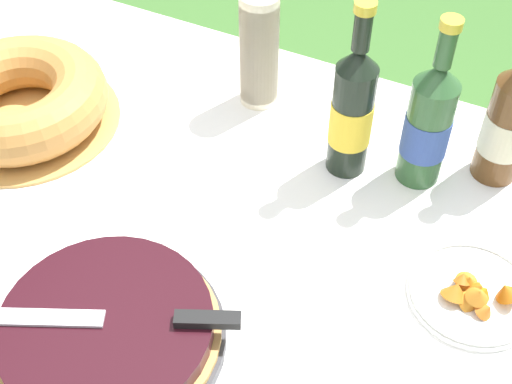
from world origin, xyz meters
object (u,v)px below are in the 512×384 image
serving_knife (126,319)px  bundt_cake (20,99)px  cider_bottle_green (428,124)px  juice_bottle_red (352,111)px  cider_bottle_amber (509,122)px  snack_plate_left (474,292)px  cup_stack (259,50)px  berry_tart (108,332)px

serving_knife → bundt_cake: 0.54m
bundt_cake → cider_bottle_green: cider_bottle_green is taller
serving_knife → juice_bottle_red: (0.14, 0.47, 0.06)m
bundt_cake → cider_bottle_amber: size_ratio=1.13×
juice_bottle_red → serving_knife: bearing=-106.6°
snack_plate_left → cider_bottle_green: bearing=125.7°
serving_knife → juice_bottle_red: 0.49m
cider_bottle_green → snack_plate_left: (0.15, -0.21, -0.10)m
cup_stack → bundt_cake: bearing=-145.2°
berry_tart → bundt_cake: 0.52m
cider_bottle_amber → snack_plate_left: cider_bottle_amber is taller
berry_tart → cider_bottle_amber: bearing=55.2°
berry_tart → bundt_cake: (-0.41, 0.33, 0.02)m
cup_stack → juice_bottle_red: (0.22, -0.10, 0.01)m
cider_bottle_green → juice_bottle_red: (-0.12, -0.03, 0.01)m
cider_bottle_amber → berry_tart: bearing=-124.8°
serving_knife → cider_bottle_green: bearing=-142.0°
serving_knife → cup_stack: cup_stack is taller
cup_stack → snack_plate_left: 0.57m
serving_knife → cup_stack: bearing=-107.0°
snack_plate_left → cider_bottle_amber: bearing=97.3°
cup_stack → snack_plate_left: size_ratio=1.19×
berry_tart → serving_knife: (0.03, 0.01, 0.04)m
bundt_cake → snack_plate_left: bundt_cake is taller
cup_stack → cider_bottle_amber: size_ratio=0.74×
juice_bottle_red → snack_plate_left: (0.27, -0.18, -0.11)m
bundt_cake → cup_stack: (0.36, 0.25, 0.06)m
berry_tart → snack_plate_left: size_ratio=1.70×
serving_knife → cider_bottle_amber: bearing=-148.2°
berry_tart → cider_bottle_green: cider_bottle_green is taller
serving_knife → bundt_cake: (-0.44, 0.31, -0.01)m
cider_bottle_amber → cup_stack: bearing=-179.8°
cider_bottle_green → juice_bottle_red: size_ratio=0.96×
berry_tart → cider_bottle_green: 0.59m
berry_tart → snack_plate_left: (0.44, 0.30, -0.01)m
cider_bottle_amber → juice_bottle_red: juice_bottle_red is taller
cup_stack → cider_bottle_amber: 0.45m
serving_knife → snack_plate_left: serving_knife is taller
bundt_cake → juice_bottle_red: size_ratio=1.07×
juice_bottle_red → bundt_cake: bearing=-165.0°
bundt_cake → cider_bottle_green: bearing=15.1°
berry_tart → cup_stack: (-0.05, 0.58, 0.09)m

